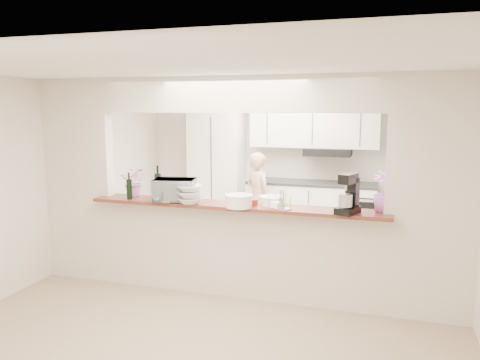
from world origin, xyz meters
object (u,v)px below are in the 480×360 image
at_px(stand_mixer, 349,196).
at_px(toaster_oven, 175,190).
at_px(refrigerator, 415,193).
at_px(person, 258,198).

bearing_deg(stand_mixer, toaster_oven, 178.91).
xyz_separation_m(refrigerator, toaster_oven, (-2.75, -2.75, 0.37)).
distance_m(toaster_oven, stand_mixer, 1.96).
bearing_deg(toaster_oven, person, 67.75).
relative_size(toaster_oven, person, 0.32).
distance_m(toaster_oven, person, 2.31).
distance_m(refrigerator, toaster_oven, 3.91).
relative_size(refrigerator, stand_mixer, 4.15).
bearing_deg(toaster_oven, refrigerator, 32.89).
bearing_deg(stand_mixer, person, 124.61).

